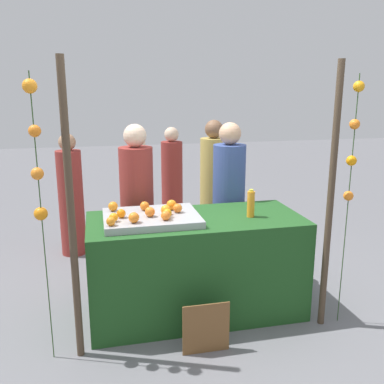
% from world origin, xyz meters
% --- Properties ---
extents(ground_plane, '(24.00, 24.00, 0.00)m').
position_xyz_m(ground_plane, '(0.00, 0.00, 0.00)').
color(ground_plane, slate).
extents(stall_counter, '(1.90, 0.84, 0.90)m').
position_xyz_m(stall_counter, '(0.00, 0.00, 0.45)').
color(stall_counter, '#1E4C1E').
rests_on(stall_counter, ground_plane).
extents(orange_tray, '(0.81, 0.61, 0.06)m').
position_xyz_m(orange_tray, '(-0.40, -0.01, 0.93)').
color(orange_tray, '#9EA0A5').
rests_on(orange_tray, stall_counter).
extents(orange_0, '(0.09, 0.09, 0.09)m').
position_xyz_m(orange_0, '(-0.20, 0.10, 1.01)').
color(orange_0, orange).
rests_on(orange_0, orange_tray).
extents(orange_1, '(0.07, 0.07, 0.07)m').
position_xyz_m(orange_1, '(-0.72, -0.14, 1.00)').
color(orange_1, orange).
rests_on(orange_1, orange_tray).
extents(orange_2, '(0.08, 0.08, 0.08)m').
position_xyz_m(orange_2, '(-0.65, -0.05, 1.00)').
color(orange_2, orange).
rests_on(orange_2, orange_tray).
extents(orange_3, '(0.08, 0.08, 0.08)m').
position_xyz_m(orange_3, '(-0.71, 0.18, 1.01)').
color(orange_3, orange).
rests_on(orange_3, orange_tray).
extents(orange_4, '(0.08, 0.08, 0.08)m').
position_xyz_m(orange_4, '(-0.16, 0.00, 1.00)').
color(orange_4, orange).
rests_on(orange_4, orange_tray).
extents(orange_5, '(0.07, 0.07, 0.07)m').
position_xyz_m(orange_5, '(-0.75, -0.24, 1.00)').
color(orange_5, orange).
rests_on(orange_5, orange_tray).
extents(orange_6, '(0.09, 0.09, 0.09)m').
position_xyz_m(orange_6, '(-0.27, -0.04, 1.01)').
color(orange_6, orange).
rests_on(orange_6, orange_tray).
extents(orange_7, '(0.09, 0.09, 0.09)m').
position_xyz_m(orange_7, '(-0.56, -0.21, 1.01)').
color(orange_7, orange).
rests_on(orange_7, orange_tray).
extents(orange_8, '(0.08, 0.08, 0.08)m').
position_xyz_m(orange_8, '(-0.28, -0.12, 1.00)').
color(orange_8, orange).
rests_on(orange_8, orange_tray).
extents(orange_9, '(0.09, 0.09, 0.09)m').
position_xyz_m(orange_9, '(-0.42, -0.07, 1.01)').
color(orange_9, orange).
rests_on(orange_9, orange_tray).
extents(orange_10, '(0.08, 0.08, 0.08)m').
position_xyz_m(orange_10, '(-0.44, 0.13, 1.01)').
color(orange_10, orange).
rests_on(orange_10, orange_tray).
extents(orange_11, '(0.08, 0.08, 0.08)m').
position_xyz_m(orange_11, '(-0.30, -0.19, 1.00)').
color(orange_11, orange).
rests_on(orange_11, orange_tray).
extents(juice_bottle, '(0.07, 0.07, 0.25)m').
position_xyz_m(juice_bottle, '(0.48, -0.08, 1.02)').
color(juice_bottle, orange).
rests_on(juice_bottle, stall_counter).
extents(chalkboard_sign, '(0.38, 0.03, 0.43)m').
position_xyz_m(chalkboard_sign, '(-0.07, -0.64, 0.20)').
color(chalkboard_sign, brown).
rests_on(chalkboard_sign, ground_plane).
extents(vendor_left, '(0.34, 0.34, 1.69)m').
position_xyz_m(vendor_left, '(-0.45, 0.67, 0.78)').
color(vendor_left, maroon).
rests_on(vendor_left, ground_plane).
extents(vendor_right, '(0.34, 0.34, 1.69)m').
position_xyz_m(vendor_right, '(0.51, 0.63, 0.79)').
color(vendor_right, '#384C8C').
rests_on(vendor_right, ground_plane).
extents(crowd_person_0, '(0.30, 0.30, 1.50)m').
position_xyz_m(crowd_person_0, '(-1.16, 1.72, 0.70)').
color(crowd_person_0, maroon).
rests_on(crowd_person_0, ground_plane).
extents(crowd_person_1, '(0.33, 0.33, 1.65)m').
position_xyz_m(crowd_person_1, '(0.58, 1.48, 0.77)').
color(crowd_person_1, tan).
rests_on(crowd_person_1, ground_plane).
extents(crowd_person_2, '(0.30, 0.30, 1.47)m').
position_xyz_m(crowd_person_2, '(-0.35, 1.50, 0.69)').
color(crowd_person_2, beige).
rests_on(crowd_person_2, ground_plane).
extents(crowd_person_3, '(0.30, 0.30, 1.50)m').
position_xyz_m(crowd_person_3, '(0.20, 2.31, 0.70)').
color(crowd_person_3, maroon).
rests_on(crowd_person_3, ground_plane).
extents(canopy_post_left, '(0.06, 0.06, 2.24)m').
position_xyz_m(canopy_post_left, '(-1.03, -0.46, 1.12)').
color(canopy_post_left, '#473828').
rests_on(canopy_post_left, ground_plane).
extents(canopy_post_right, '(0.06, 0.06, 2.24)m').
position_xyz_m(canopy_post_right, '(1.03, -0.46, 1.12)').
color(canopy_post_right, '#473828').
rests_on(canopy_post_right, ground_plane).
extents(garland_strand_left, '(0.10, 0.11, 2.14)m').
position_xyz_m(garland_strand_left, '(-1.23, -0.45, 1.58)').
color(garland_strand_left, '#2D4C23').
rests_on(garland_strand_left, ground_plane).
extents(garland_strand_right, '(0.09, 0.10, 2.14)m').
position_xyz_m(garland_strand_right, '(1.19, -0.46, 1.59)').
color(garland_strand_right, '#2D4C23').
rests_on(garland_strand_right, ground_plane).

